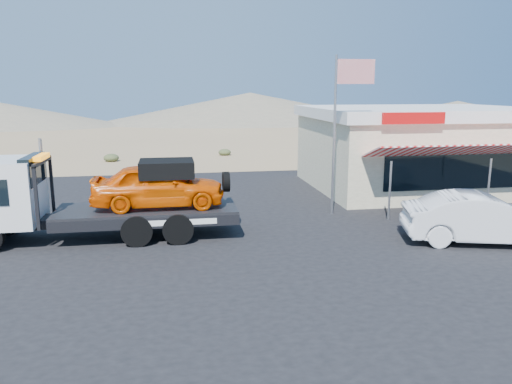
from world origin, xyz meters
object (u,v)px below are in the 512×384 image
Objects in this scene: flagpole at (341,117)px; white_sedan at (482,218)px; tow_truck at (98,194)px; jerky_store at (418,147)px.

white_sedan is at bearing -53.21° from flagpole.
flagpole is at bearing 11.66° from tow_truck.
tow_truck is at bearing -156.28° from jerky_store.
flagpole is (-5.57, -4.47, 1.77)m from jerky_store.
white_sedan is 0.80× the size of flagpole.
jerky_store is 1.73× the size of flagpole.
jerky_store is (14.26, 6.27, 0.49)m from tow_truck.
jerky_store is at bearing 38.79° from flagpole.
white_sedan is at bearing -11.98° from tow_truck.
flagpole is (8.70, 1.79, 2.27)m from tow_truck.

